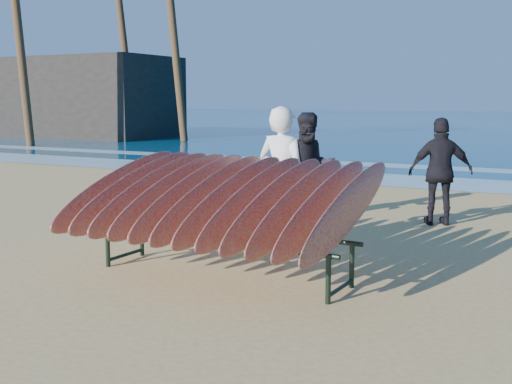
# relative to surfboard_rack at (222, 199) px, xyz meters

# --- Properties ---
(ground) EXTENTS (120.00, 120.00, 0.00)m
(ground) POSITION_rel_surfboard_rack_xyz_m (0.18, -0.30, -0.92)
(ground) COLOR tan
(ground) RESTS_ON ground
(foam_near) EXTENTS (160.00, 160.00, 0.00)m
(foam_near) POSITION_rel_surfboard_rack_xyz_m (0.18, 9.70, -0.91)
(foam_near) COLOR white
(foam_near) RESTS_ON ground
(foam_far) EXTENTS (160.00, 160.00, 0.00)m
(foam_far) POSITION_rel_surfboard_rack_xyz_m (0.18, 13.20, -0.91)
(foam_far) COLOR white
(foam_far) RESTS_ON ground
(surfboard_rack) EXTENTS (3.26, 2.60, 1.51)m
(surfboard_rack) POSITION_rel_surfboard_rack_xyz_m (0.00, 0.00, 0.00)
(surfboard_rack) COLOR black
(surfboard_rack) RESTS_ON ground
(person_white) EXTENTS (0.76, 0.54, 1.97)m
(person_white) POSITION_rel_surfboard_rack_xyz_m (0.03, 1.56, 0.06)
(person_white) COLOR white
(person_white) RESTS_ON ground
(person_dark_a) EXTENTS (1.13, 1.07, 1.84)m
(person_dark_a) POSITION_rel_surfboard_rack_xyz_m (-0.46, 3.70, -0.00)
(person_dark_a) COLOR black
(person_dark_a) RESTS_ON ground
(person_dark_b) EXTENTS (1.12, 0.83, 1.77)m
(person_dark_b) POSITION_rel_surfboard_rack_xyz_m (1.59, 4.35, -0.04)
(person_dark_b) COLOR black
(person_dark_b) RESTS_ON ground
(building) EXTENTS (9.54, 5.30, 4.24)m
(building) POSITION_rel_surfboard_rack_xyz_m (-20.75, 20.67, 1.20)
(building) COLOR #2D2823
(building) RESTS_ON ground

